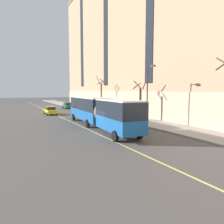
{
  "coord_description": "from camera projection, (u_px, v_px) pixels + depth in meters",
  "views": [
    {
      "loc": [
        -9.16,
        -20.96,
        4.59
      ],
      "look_at": [
        3.48,
        4.4,
        1.8
      ],
      "focal_mm": 35.0,
      "sensor_mm": 36.0,
      "label": 1
    }
  ],
  "objects": [
    {
      "name": "parked_car_black_0",
      "position": [
        79.0,
        108.0,
        47.67
      ],
      "size": [
        2.02,
        4.34,
        1.56
      ],
      "color": "black",
      "rests_on": "ground"
    },
    {
      "name": "parked_car_champagne_1",
      "position": [
        103.0,
        113.0,
        36.5
      ],
      "size": [
        2.01,
        4.31,
        1.56
      ],
      "color": "#BCAD89",
      "rests_on": "ground"
    },
    {
      "name": "taxi_cab",
      "position": [
        50.0,
        111.0,
        41.78
      ],
      "size": [
        1.95,
        4.59,
        1.56
      ],
      "color": "yellow",
      "rests_on": "ground"
    },
    {
      "name": "street_tree_far_uptown",
      "position": [
        101.0,
        94.0,
        45.48
      ],
      "size": [
        1.86,
        1.94,
        7.45
      ],
      "color": "brown",
      "rests_on": "sidewalk"
    },
    {
      "name": "street_tree_mid_block",
      "position": [
        140.0,
        100.0,
        32.64
      ],
      "size": [
        1.91,
        1.92,
        6.42
      ],
      "color": "brown",
      "rests_on": "sidewalk"
    },
    {
      "name": "sidewalk",
      "position": [
        155.0,
        123.0,
        30.04
      ],
      "size": [
        5.27,
        160.0,
        0.15
      ],
      "primitive_type": "cube",
      "color": "#9E9B93",
      "rests_on": "ground"
    },
    {
      "name": "ground_plane",
      "position": [
        101.0,
        134.0,
        23.19
      ],
      "size": [
        260.0,
        260.0,
        0.0
      ],
      "primitive_type": "plane",
      "color": "#4C4947"
    },
    {
      "name": "street_lamp",
      "position": [
        148.0,
        89.0,
        27.71
      ],
      "size": [
        0.36,
        1.48,
        7.59
      ],
      "color": "#2D2D30",
      "rests_on": "sidewalk"
    },
    {
      "name": "lane_centerline",
      "position": [
        88.0,
        130.0,
        25.71
      ],
      "size": [
        0.16,
        140.0,
        0.01
      ],
      "primitive_type": "cube",
      "color": "#E0D66B",
      "rests_on": "ground"
    },
    {
      "name": "parked_car_green_2",
      "position": [
        68.0,
        106.0,
        55.62
      ],
      "size": [
        2.05,
        4.83,
        1.56
      ],
      "color": "#23603D",
      "rests_on": "ground"
    },
    {
      "name": "city_bus",
      "position": [
        98.0,
        110.0,
        27.21
      ],
      "size": [
        3.61,
        18.89,
        3.68
      ],
      "color": "#19569E",
      "rests_on": "ground"
    }
  ]
}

